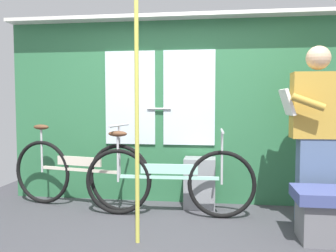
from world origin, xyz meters
TOP-DOWN VIEW (x-y plane):
  - ground_plane at (0.00, 0.00)m, footprint 5.04×3.86m
  - train_door_wall at (-0.01, 1.12)m, footprint 4.04×0.28m
  - bicycle_near_door at (-0.02, 0.54)m, footprint 1.78×0.44m
  - bicycle_leaning_behind at (-1.06, 0.72)m, footprint 1.72×0.51m
  - passenger_reading_newspaper at (1.41, 0.50)m, footprint 0.58×0.50m
  - trash_bin_by_wall at (0.29, 0.91)m, footprint 0.35×0.28m
  - handrail_pole at (-0.19, -0.18)m, footprint 0.04×0.04m
  - bench_seat_corner at (1.48, 0.06)m, footprint 0.70×0.44m

SIDE VIEW (x-z plane):
  - ground_plane at x=0.00m, z-range -0.04..0.00m
  - bench_seat_corner at x=1.48m, z-range 0.02..0.47m
  - trash_bin_by_wall at x=0.29m, z-range 0.00..0.56m
  - bicycle_near_door at x=-0.02m, z-range -0.08..0.83m
  - bicycle_leaning_behind at x=-1.06m, z-range -0.08..0.87m
  - passenger_reading_newspaper at x=1.41m, z-range 0.05..1.77m
  - handrail_pole at x=-0.19m, z-range 0.00..2.13m
  - train_door_wall at x=-0.01m, z-range 0.05..2.22m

